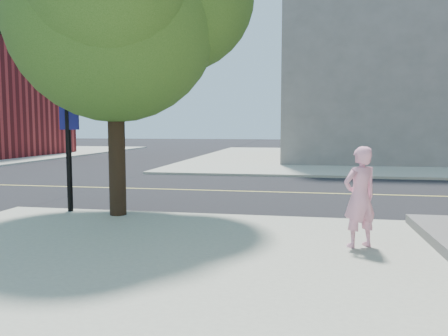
# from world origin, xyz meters

# --- Properties ---
(ground) EXTENTS (140.00, 140.00, 0.00)m
(ground) POSITION_xyz_m (0.00, 0.00, 0.00)
(ground) COLOR black
(ground) RESTS_ON ground
(road_ew) EXTENTS (140.00, 9.00, 0.01)m
(road_ew) POSITION_xyz_m (0.00, 4.50, 0.01)
(road_ew) COLOR black
(road_ew) RESTS_ON ground
(sidewalk_ne) EXTENTS (29.00, 25.00, 0.12)m
(sidewalk_ne) POSITION_xyz_m (13.50, 21.50, 0.06)
(sidewalk_ne) COLOR #A1A390
(sidewalk_ne) RESTS_ON ground
(filler_ne) EXTENTS (18.00, 16.00, 14.00)m
(filler_ne) POSITION_xyz_m (14.00, 22.00, 7.12)
(filler_ne) COLOR slate
(filler_ne) RESTS_ON sidewalk_ne
(man_on_phone) EXTENTS (0.75, 0.67, 1.72)m
(man_on_phone) POSITION_xyz_m (7.17, -2.39, 0.98)
(man_on_phone) COLOR pink
(man_on_phone) RESTS_ON sidewalk_se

